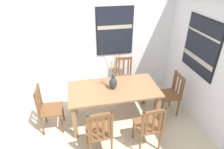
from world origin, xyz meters
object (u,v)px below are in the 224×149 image
Objects in this scene: chair_2 at (124,77)px; chair_3 at (48,108)px; painting_on_back_wall at (115,31)px; painting_on_side_wall at (201,46)px; chair_4 at (171,94)px; centerpiece_vase at (113,82)px; chair_1 at (149,126)px; chair_0 at (99,132)px; dining_table at (114,93)px.

chair_3 is (-1.73, -0.84, -0.00)m from chair_2.
chair_2 is at bearing -61.54° from painting_on_back_wall.
painting_on_side_wall is at bearing -36.05° from chair_2.
centerpiece_vase is at bearing 178.65° from chair_4.
chair_1 is 0.98× the size of chair_2.
dining_table is at bearing 63.05° from chair_0.
chair_0 is (-0.40, -0.81, -0.41)m from centerpiece_vase.
chair_0 reaches higher than dining_table.
painting_on_side_wall is (1.67, -0.06, 0.88)m from dining_table.
painting_on_back_wall is (0.28, 1.15, 0.63)m from centerpiece_vase.
chair_1 is at bearing -25.52° from chair_3.
chair_3 is at bearing -154.06° from chair_2.
painting_on_side_wall is at bearing -4.38° from chair_4.
chair_4 is (1.65, 0.78, -0.02)m from chair_0.
dining_table is 1.65× the size of painting_on_side_wall.
chair_0 is 0.93× the size of painting_on_side_wall.
chair_3 is at bearing -179.42° from centerpiece_vase.
painting_on_side_wall is (2.08, 0.74, 1.02)m from chair_0.
chair_3 is 0.86× the size of painting_on_back_wall.
painting_on_back_wall is (-0.97, 1.18, 1.06)m from chair_4.
chair_2 is 0.86× the size of painting_on_back_wall.
centerpiece_vase reaches higher than chair_4.
chair_2 is 0.90× the size of painting_on_side_wall.
painting_on_back_wall is at bearing 76.84° from dining_table.
chair_4 is 1.13m from painting_on_side_wall.
chair_1 is at bearing -61.87° from centerpiece_vase.
painting_on_side_wall is (2.95, -0.05, 1.04)m from chair_3.
painting_on_back_wall reaches higher than chair_0.
painting_on_back_wall reaches higher than painting_on_side_wall.
chair_3 is at bearing -179.41° from dining_table.
painting_on_side_wall reaches higher than chair_1.
painting_on_back_wall is at bearing 139.05° from painting_on_side_wall.
chair_0 is 2.32m from painting_on_back_wall.
chair_1 is (0.85, -0.03, -0.02)m from chair_0.
dining_table is at bearing -118.25° from chair_2.
chair_2 reaches higher than dining_table.
dining_table is 1.84× the size of chair_2.
painting_on_side_wall is at bearing -2.13° from centerpiece_vase.
chair_0 is at bearing -117.61° from chair_2.
chair_3 is 2.52m from chair_4.
chair_2 is 1.03× the size of chair_4.
chair_2 is (0.85, 1.63, -0.02)m from chair_0.
painting_on_side_wall reaches higher than centerpiece_vase.
painting_on_back_wall is (0.68, 1.96, 1.03)m from chair_0.
painting_on_back_wall is 1.85m from painting_on_side_wall.
chair_2 reaches higher than chair_1.
chair_4 is at bearing -50.62° from painting_on_back_wall.
painting_on_back_wall is at bearing 94.81° from chair_1.
dining_table is 1.87× the size of chair_1.
painting_on_back_wall is (-0.18, 0.32, 1.05)m from chair_2.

